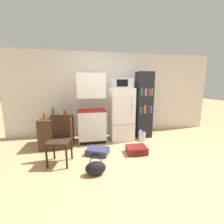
{
  "coord_description": "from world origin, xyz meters",
  "views": [
    {
      "loc": [
        -0.79,
        -2.63,
        1.55
      ],
      "look_at": [
        -0.11,
        0.85,
        0.88
      ],
      "focal_mm": 24.0,
      "sensor_mm": 36.0,
      "label": 1
    }
  ],
  "objects_px": {
    "kitchen_hutch": "(92,111)",
    "bottle_olive_oil": "(53,113)",
    "bookshelf": "(144,105)",
    "water_bottle_middle": "(144,137)",
    "refrigerator": "(121,114)",
    "water_bottle_front": "(140,135)",
    "bottle_ketchup_red": "(65,115)",
    "suitcase_large_flat": "(136,150)",
    "chair": "(60,135)",
    "bowl": "(64,115)",
    "suitcase_small_flat": "(98,151)",
    "bottle_amber_beer": "(44,117)",
    "side_table": "(58,131)",
    "microwave": "(122,83)"
  },
  "relations": [
    {
      "from": "bottle_amber_beer",
      "to": "suitcase_large_flat",
      "type": "xyz_separation_m",
      "value": [
        2.05,
        -0.64,
        -0.71
      ]
    },
    {
      "from": "kitchen_hutch",
      "to": "bookshelf",
      "type": "bearing_deg",
      "value": 3.4
    },
    {
      "from": "bookshelf",
      "to": "chair",
      "type": "height_order",
      "value": "bookshelf"
    },
    {
      "from": "bowl",
      "to": "suitcase_small_flat",
      "type": "relative_size",
      "value": 0.26
    },
    {
      "from": "bottle_amber_beer",
      "to": "bowl",
      "type": "xyz_separation_m",
      "value": [
        0.38,
        0.41,
        -0.04
      ]
    },
    {
      "from": "side_table",
      "to": "water_bottle_front",
      "type": "relative_size",
      "value": 2.3
    },
    {
      "from": "water_bottle_middle",
      "to": "refrigerator",
      "type": "bearing_deg",
      "value": 152.62
    },
    {
      "from": "kitchen_hutch",
      "to": "water_bottle_middle",
      "type": "distance_m",
      "value": 1.59
    },
    {
      "from": "bookshelf",
      "to": "bottle_ketchup_red",
      "type": "bearing_deg",
      "value": -172.26
    },
    {
      "from": "suitcase_small_flat",
      "to": "water_bottle_middle",
      "type": "xyz_separation_m",
      "value": [
        1.32,
        0.54,
        0.06
      ]
    },
    {
      "from": "bottle_amber_beer",
      "to": "water_bottle_middle",
      "type": "xyz_separation_m",
      "value": [
        2.5,
        0.01,
        -0.67
      ]
    },
    {
      "from": "bottle_amber_beer",
      "to": "bowl",
      "type": "relative_size",
      "value": 1.04
    },
    {
      "from": "bottle_ketchup_red",
      "to": "water_bottle_middle",
      "type": "bearing_deg",
      "value": -2.53
    },
    {
      "from": "bookshelf",
      "to": "bowl",
      "type": "bearing_deg",
      "value": 179.72
    },
    {
      "from": "chair",
      "to": "bowl",
      "type": "bearing_deg",
      "value": 103.23
    },
    {
      "from": "refrigerator",
      "to": "bookshelf",
      "type": "distance_m",
      "value": 0.73
    },
    {
      "from": "bowl",
      "to": "suitcase_large_flat",
      "type": "height_order",
      "value": "bowl"
    },
    {
      "from": "bottle_olive_oil",
      "to": "chair",
      "type": "xyz_separation_m",
      "value": [
        0.26,
        -0.81,
        -0.28
      ]
    },
    {
      "from": "refrigerator",
      "to": "chair",
      "type": "bearing_deg",
      "value": -146.37
    },
    {
      "from": "bookshelf",
      "to": "side_table",
      "type": "bearing_deg",
      "value": -175.56
    },
    {
      "from": "bottle_ketchup_red",
      "to": "suitcase_large_flat",
      "type": "bearing_deg",
      "value": -24.93
    },
    {
      "from": "bowl",
      "to": "bottle_olive_oil",
      "type": "bearing_deg",
      "value": -124.92
    },
    {
      "from": "bottle_ketchup_red",
      "to": "water_bottle_front",
      "type": "relative_size",
      "value": 0.55
    },
    {
      "from": "suitcase_small_flat",
      "to": "kitchen_hutch",
      "type": "bearing_deg",
      "value": 119.38
    },
    {
      "from": "bookshelf",
      "to": "bottle_olive_oil",
      "type": "relative_size",
      "value": 6.7
    },
    {
      "from": "microwave",
      "to": "bottle_ketchup_red",
      "type": "relative_size",
      "value": 2.73
    },
    {
      "from": "kitchen_hutch",
      "to": "microwave",
      "type": "relative_size",
      "value": 3.62
    },
    {
      "from": "suitcase_large_flat",
      "to": "bottle_amber_beer",
      "type": "bearing_deg",
      "value": 165.7
    },
    {
      "from": "refrigerator",
      "to": "water_bottle_front",
      "type": "bearing_deg",
      "value": -20.24
    },
    {
      "from": "side_table",
      "to": "refrigerator",
      "type": "bearing_deg",
      "value": 3.07
    },
    {
      "from": "suitcase_large_flat",
      "to": "bowl",
      "type": "bearing_deg",
      "value": 150.83
    },
    {
      "from": "microwave",
      "to": "suitcase_large_flat",
      "type": "bearing_deg",
      "value": -83.26
    },
    {
      "from": "bottle_ketchup_red",
      "to": "refrigerator",
      "type": "bearing_deg",
      "value": 7.69
    },
    {
      "from": "side_table",
      "to": "chair",
      "type": "xyz_separation_m",
      "value": [
        0.2,
        -0.91,
        0.2
      ]
    },
    {
      "from": "bottle_amber_beer",
      "to": "chair",
      "type": "bearing_deg",
      "value": -58.01
    },
    {
      "from": "microwave",
      "to": "bookshelf",
      "type": "bearing_deg",
      "value": 7.95
    },
    {
      "from": "bottle_ketchup_red",
      "to": "chair",
      "type": "distance_m",
      "value": 0.83
    },
    {
      "from": "bottle_amber_beer",
      "to": "suitcase_small_flat",
      "type": "bearing_deg",
      "value": -24.13
    },
    {
      "from": "bottle_olive_oil",
      "to": "water_bottle_middle",
      "type": "height_order",
      "value": "bottle_olive_oil"
    },
    {
      "from": "kitchen_hutch",
      "to": "bottle_olive_oil",
      "type": "relative_size",
      "value": 6.45
    },
    {
      "from": "bottle_ketchup_red",
      "to": "bottle_amber_beer",
      "type": "distance_m",
      "value": 0.46
    },
    {
      "from": "kitchen_hutch",
      "to": "suitcase_small_flat",
      "type": "distance_m",
      "value": 1.14
    },
    {
      "from": "bowl",
      "to": "suitcase_large_flat",
      "type": "xyz_separation_m",
      "value": [
        1.67,
        -1.05,
        -0.67
      ]
    },
    {
      "from": "side_table",
      "to": "bookshelf",
      "type": "height_order",
      "value": "bookshelf"
    },
    {
      "from": "side_table",
      "to": "bottle_ketchup_red",
      "type": "relative_size",
      "value": 4.19
    },
    {
      "from": "chair",
      "to": "suitcase_large_flat",
      "type": "height_order",
      "value": "chair"
    },
    {
      "from": "side_table",
      "to": "bottle_amber_beer",
      "type": "distance_m",
      "value": 0.53
    },
    {
      "from": "side_table",
      "to": "kitchen_hutch",
      "type": "bearing_deg",
      "value": 6.2
    },
    {
      "from": "refrigerator",
      "to": "water_bottle_middle",
      "type": "height_order",
      "value": "refrigerator"
    },
    {
      "from": "chair",
      "to": "kitchen_hutch",
      "type": "bearing_deg",
      "value": 66.43
    }
  ]
}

